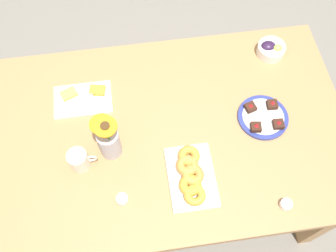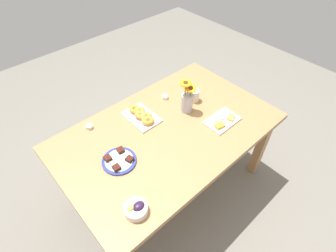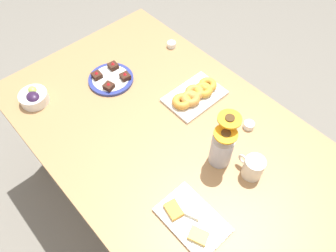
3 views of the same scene
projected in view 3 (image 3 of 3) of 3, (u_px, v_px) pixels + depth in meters
The scene contains 10 objects.
ground_plane at pixel (168, 200), 2.05m from camera, with size 6.00×6.00×0.00m, color slate.
dining_table at pixel (168, 142), 1.53m from camera, with size 1.60×1.00×0.74m.
coffee_mug at pixel (253, 167), 1.29m from camera, with size 0.12×0.08×0.10m.
grape_bowl at pixel (34, 97), 1.54m from camera, with size 0.13×0.13×0.07m.
cheese_platter at pixel (191, 219), 1.21m from camera, with size 0.26×0.17×0.03m.
croissant_platter at pixel (195, 95), 1.56m from camera, with size 0.19×0.29×0.05m.
jam_cup_honey at pixel (172, 44), 1.79m from camera, with size 0.05×0.05×0.03m.
jam_cup_berry at pixel (249, 125), 1.46m from camera, with size 0.05×0.05×0.03m.
dessert_plate at pixel (111, 78), 1.64m from camera, with size 0.22×0.22×0.05m.
flower_vase at pixel (222, 147), 1.30m from camera, with size 0.11×0.12×0.26m.
Camera 3 is at (-0.63, 0.57, 1.93)m, focal length 35.00 mm.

